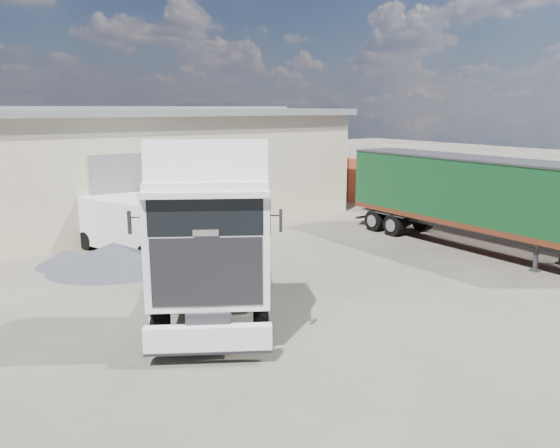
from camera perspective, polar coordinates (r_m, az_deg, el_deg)
ground at (r=15.74m, az=6.26°, el=-7.94°), size 120.00×120.00×0.00m
warehouse at (r=27.53m, az=-26.68°, el=5.17°), size 30.60×12.60×5.42m
brick_boundary_wall at (r=27.59m, az=16.38°, el=3.02°), size 0.35×26.00×2.50m
tractor_unit at (r=13.56m, az=-7.11°, el=-2.46°), size 5.79×7.28×4.72m
box_trailer at (r=22.27m, az=19.03°, el=3.13°), size 2.33×10.64×3.53m
panel_van at (r=21.06m, az=-14.66°, el=-0.11°), size 3.54×5.41×2.05m
gravel_heap at (r=19.32m, az=-17.19°, el=-3.27°), size 5.79×5.79×0.93m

